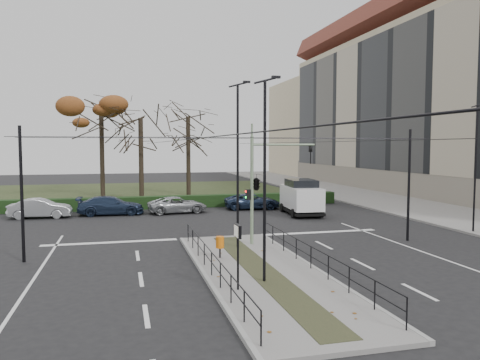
{
  "coord_description": "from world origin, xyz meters",
  "views": [
    {
      "loc": [
        -5.32,
        -20.02,
        5.11
      ],
      "look_at": [
        1.3,
        6.19,
        3.14
      ],
      "focal_mm": 35.0,
      "sensor_mm": 36.0,
      "label": 1
    }
  ],
  "objects_px": {
    "bare_tree_center": "(188,122)",
    "streetlamp_median_near": "(265,178)",
    "white_van": "(301,196)",
    "litter_bin": "(220,243)",
    "streetlamp_sidewalk": "(476,166)",
    "traffic_light": "(258,181)",
    "streetlamp_median_far": "(238,163)",
    "parked_car_third": "(111,205)",
    "bare_tree_near": "(141,124)",
    "info_panel": "(238,239)",
    "rust_tree": "(101,114)",
    "parked_car_fourth": "(178,205)",
    "parked_car_second": "(40,208)",
    "parked_car_fifth": "(252,201)"
  },
  "relations": [
    {
      "from": "streetlamp_sidewalk",
      "to": "rust_tree",
      "type": "bearing_deg",
      "value": 131.09
    },
    {
      "from": "bare_tree_center",
      "to": "streetlamp_median_near",
      "type": "bearing_deg",
      "value": -92.89
    },
    {
      "from": "streetlamp_median_far",
      "to": "parked_car_fifth",
      "type": "relative_size",
      "value": 1.79
    },
    {
      "from": "info_panel",
      "to": "white_van",
      "type": "xyz_separation_m",
      "value": [
        9.11,
        17.11,
        -0.57
      ]
    },
    {
      "from": "streetlamp_sidewalk",
      "to": "white_van",
      "type": "bearing_deg",
      "value": 125.49
    },
    {
      "from": "parked_car_fifth",
      "to": "bare_tree_center",
      "type": "bearing_deg",
      "value": 22.28
    },
    {
      "from": "streetlamp_median_near",
      "to": "streetlamp_sidewalk",
      "type": "xyz_separation_m",
      "value": [
        14.83,
        6.71,
        -0.0
      ]
    },
    {
      "from": "parked_car_second",
      "to": "rust_tree",
      "type": "height_order",
      "value": "rust_tree"
    },
    {
      "from": "streetlamp_median_far",
      "to": "bare_tree_center",
      "type": "distance_m",
      "value": 26.07
    },
    {
      "from": "bare_tree_near",
      "to": "parked_car_second",
      "type": "bearing_deg",
      "value": -129.02
    },
    {
      "from": "parked_car_second",
      "to": "parked_car_fifth",
      "type": "distance_m",
      "value": 15.94
    },
    {
      "from": "streetlamp_sidewalk",
      "to": "bare_tree_near",
      "type": "relative_size",
      "value": 0.74
    },
    {
      "from": "info_panel",
      "to": "streetlamp_median_near",
      "type": "xyz_separation_m",
      "value": [
        1.19,
        0.71,
        2.02
      ]
    },
    {
      "from": "streetlamp_median_far",
      "to": "rust_tree",
      "type": "xyz_separation_m",
      "value": [
        -7.36,
        25.71,
        3.94
      ]
    },
    {
      "from": "parked_car_second",
      "to": "white_van",
      "type": "distance_m",
      "value": 18.86
    },
    {
      "from": "streetlamp_median_near",
      "to": "streetlamp_median_far",
      "type": "bearing_deg",
      "value": 85.55
    },
    {
      "from": "streetlamp_sidewalk",
      "to": "bare_tree_near",
      "type": "bearing_deg",
      "value": 129.8
    },
    {
      "from": "white_van",
      "to": "rust_tree",
      "type": "xyz_separation_m",
      "value": [
        -14.82,
        15.23,
        6.84
      ]
    },
    {
      "from": "parked_car_third",
      "to": "white_van",
      "type": "xyz_separation_m",
      "value": [
        13.8,
        -3.27,
        0.66
      ]
    },
    {
      "from": "traffic_light",
      "to": "streetlamp_median_far",
      "type": "distance_m",
      "value": 1.62
    },
    {
      "from": "litter_bin",
      "to": "bare_tree_center",
      "type": "height_order",
      "value": "bare_tree_center"
    },
    {
      "from": "streetlamp_sidewalk",
      "to": "rust_tree",
      "type": "distance_m",
      "value": 33.34
    },
    {
      "from": "streetlamp_sidewalk",
      "to": "white_van",
      "type": "height_order",
      "value": "streetlamp_sidewalk"
    },
    {
      "from": "litter_bin",
      "to": "bare_tree_center",
      "type": "bearing_deg",
      "value": 84.95
    },
    {
      "from": "info_panel",
      "to": "white_van",
      "type": "height_order",
      "value": "white_van"
    },
    {
      "from": "streetlamp_sidewalk",
      "to": "parked_car_fifth",
      "type": "height_order",
      "value": "streetlamp_sidewalk"
    },
    {
      "from": "info_panel",
      "to": "white_van",
      "type": "bearing_deg",
      "value": 61.96
    },
    {
      "from": "traffic_light",
      "to": "parked_car_fourth",
      "type": "xyz_separation_m",
      "value": [
        -2.59,
        12.96,
        -2.7
      ]
    },
    {
      "from": "streetlamp_sidewalk",
      "to": "traffic_light",
      "type": "bearing_deg",
      "value": -179.11
    },
    {
      "from": "info_panel",
      "to": "parked_car_third",
      "type": "distance_m",
      "value": 20.95
    },
    {
      "from": "streetlamp_median_near",
      "to": "white_van",
      "type": "relative_size",
      "value": 1.44
    },
    {
      "from": "streetlamp_median_near",
      "to": "bare_tree_center",
      "type": "distance_m",
      "value": 32.0
    },
    {
      "from": "streetlamp_median_far",
      "to": "parked_car_fifth",
      "type": "distance_m",
      "value": 15.49
    },
    {
      "from": "streetlamp_median_near",
      "to": "parked_car_fourth",
      "type": "distance_m",
      "value": 19.77
    },
    {
      "from": "litter_bin",
      "to": "white_van",
      "type": "height_order",
      "value": "white_van"
    },
    {
      "from": "white_van",
      "to": "streetlamp_median_near",
      "type": "bearing_deg",
      "value": -115.78
    },
    {
      "from": "streetlamp_sidewalk",
      "to": "rust_tree",
      "type": "relative_size",
      "value": 0.7
    },
    {
      "from": "bare_tree_near",
      "to": "traffic_light",
      "type": "bearing_deg",
      "value": -77.35
    },
    {
      "from": "rust_tree",
      "to": "streetlamp_median_far",
      "type": "bearing_deg",
      "value": -74.02
    },
    {
      "from": "parked_car_second",
      "to": "rust_tree",
      "type": "xyz_separation_m",
      "value": [
        3.8,
        12.35,
        7.51
      ]
    },
    {
      "from": "info_panel",
      "to": "parked_car_fifth",
      "type": "bearing_deg",
      "value": 72.97
    },
    {
      "from": "parked_car_third",
      "to": "bare_tree_near",
      "type": "relative_size",
      "value": 0.48
    },
    {
      "from": "streetlamp_sidewalk",
      "to": "bare_tree_near",
      "type": "xyz_separation_m",
      "value": [
        -18.11,
        21.74,
        3.2
      ]
    },
    {
      "from": "bare_tree_near",
      "to": "white_van",
      "type": "bearing_deg",
      "value": -47.08
    },
    {
      "from": "parked_car_fourth",
      "to": "bare_tree_near",
      "type": "xyz_separation_m",
      "value": [
        -2.34,
        8.98,
        6.52
      ]
    },
    {
      "from": "streetlamp_median_near",
      "to": "streetlamp_median_far",
      "type": "xyz_separation_m",
      "value": [
        0.46,
        5.92,
        0.32
      ]
    },
    {
      "from": "info_panel",
      "to": "white_van",
      "type": "relative_size",
      "value": 0.44
    },
    {
      "from": "streetlamp_median_near",
      "to": "rust_tree",
      "type": "distance_m",
      "value": 32.65
    },
    {
      "from": "litter_bin",
      "to": "streetlamp_median_near",
      "type": "height_order",
      "value": "streetlamp_median_near"
    },
    {
      "from": "litter_bin",
      "to": "streetlamp_sidewalk",
      "type": "xyz_separation_m",
      "value": [
        15.68,
        2.71,
        3.12
      ]
    }
  ]
}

